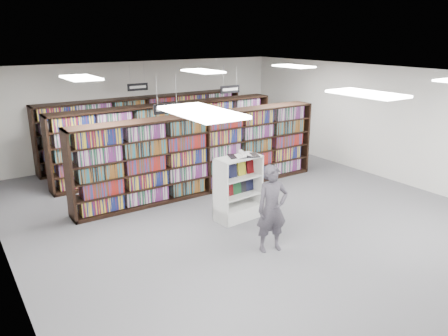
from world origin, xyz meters
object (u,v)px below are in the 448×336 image
bookshelf_row_near (204,153)px  endcap_display (237,198)px  open_book (243,155)px  shopper (272,209)px

bookshelf_row_near → endcap_display: 2.04m
endcap_display → open_book: bearing=-17.7°
bookshelf_row_near → endcap_display: (-0.29, -1.93, -0.56)m
bookshelf_row_near → shopper: bookshelf_row_near is taller
open_book → shopper: shopper is taller
bookshelf_row_near → open_book: bearing=-94.7°
bookshelf_row_near → endcap_display: bookshelf_row_near is taller
endcap_display → shopper: (-0.32, -1.61, 0.37)m
endcap_display → bookshelf_row_near: bearing=76.9°
endcap_display → open_book: size_ratio=1.92×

